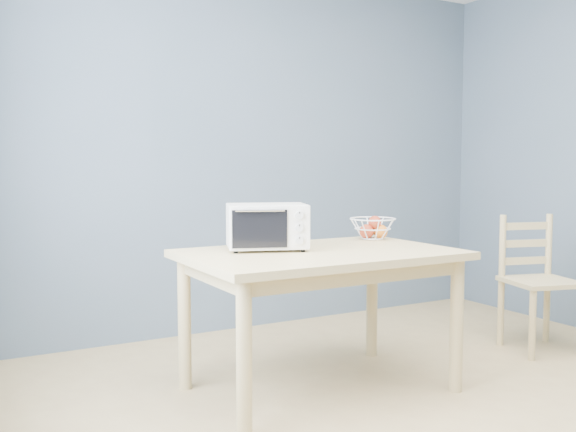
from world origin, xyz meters
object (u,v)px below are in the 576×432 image
toaster_oven (264,226)px  fruit_basket (372,228)px  dining_chair (537,284)px  dining_table (320,270)px

toaster_oven → fruit_basket: 0.81m
fruit_basket → dining_chair: fruit_basket is taller
dining_table → toaster_oven: size_ratio=2.89×
toaster_oven → dining_chair: (1.88, -0.21, -0.45)m
dining_chair → toaster_oven: bearing=-170.7°
dining_table → toaster_oven: 0.38m
dining_table → dining_chair: dining_chair is taller
dining_table → fruit_basket: bearing=27.1°
fruit_basket → dining_table: bearing=-152.9°
fruit_basket → dining_chair: bearing=-16.6°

